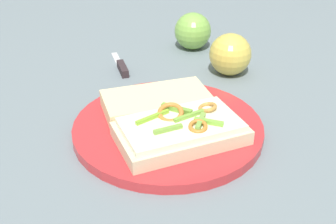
{
  "coord_description": "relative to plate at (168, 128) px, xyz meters",
  "views": [
    {
      "loc": [
        -0.49,
        -0.23,
        0.35
      ],
      "look_at": [
        0.0,
        0.0,
        0.04
      ],
      "focal_mm": 45.44,
      "sensor_mm": 36.0,
      "label": 1
    }
  ],
  "objects": [
    {
      "name": "plate",
      "position": [
        0.0,
        0.0,
        0.0
      ],
      "size": [
        0.28,
        0.28,
        0.02
      ],
      "primitive_type": "cylinder",
      "color": "#B92C30",
      "rests_on": "ground_plane"
    },
    {
      "name": "ground_plane",
      "position": [
        0.0,
        0.0,
        -0.01
      ],
      "size": [
        2.0,
        2.0,
        0.0
      ],
      "primitive_type": "plane",
      "color": "slate",
      "rests_on": "ground"
    },
    {
      "name": "apple_2",
      "position": [
        0.33,
        0.1,
        0.03
      ],
      "size": [
        0.09,
        0.09,
        0.08
      ],
      "primitive_type": "sphere",
      "rotation": [
        0.0,
        0.0,
        6.05
      ],
      "color": "#7CB048",
      "rests_on": "ground_plane"
    },
    {
      "name": "bread_slice_side",
      "position": [
        0.03,
        0.03,
        0.02
      ],
      "size": [
        0.18,
        0.18,
        0.03
      ],
      "primitive_type": "cube",
      "rotation": [
        0.0,
        0.0,
        2.32
      ],
      "color": "beige",
      "rests_on": "plate"
    },
    {
      "name": "sandwich",
      "position": [
        -0.03,
        -0.03,
        0.02
      ],
      "size": [
        0.2,
        0.19,
        0.04
      ],
      "rotation": [
        0.0,
        0.0,
        2.41
      ],
      "color": "beige",
      "rests_on": "plate"
    },
    {
      "name": "apple_0",
      "position": [
        0.24,
        -0.02,
        0.03
      ],
      "size": [
        0.1,
        0.1,
        0.08
      ],
      "primitive_type": "sphere",
      "rotation": [
        0.0,
        0.0,
        4.34
      ],
      "color": "gold",
      "rests_on": "ground_plane"
    },
    {
      "name": "knife",
      "position": [
        0.17,
        0.18,
        -0.0
      ],
      "size": [
        0.1,
        0.09,
        0.01
      ],
      "rotation": [
        0.0,
        0.0,
        0.73
      ],
      "color": "silver",
      "rests_on": "ground_plane"
    }
  ]
}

